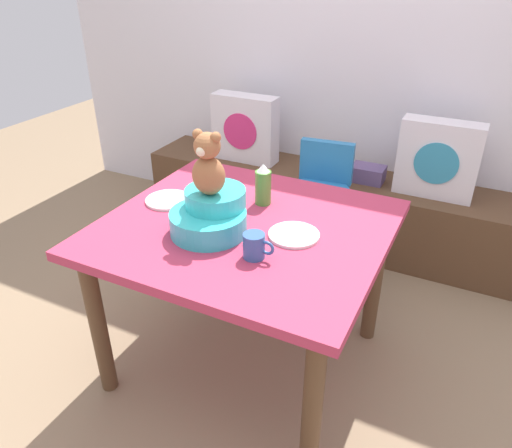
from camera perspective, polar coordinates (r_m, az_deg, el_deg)
name	(u,v)px	position (r m, az deg, el deg)	size (l,w,h in m)	color
ground_plane	(247,358)	(2.42, -1.09, -15.49)	(8.00, 8.00, 0.00)	#8C7256
back_wall	(363,29)	(3.18, 12.45, 21.44)	(4.40, 0.10, 2.60)	silver
window_bench	(334,207)	(3.24, 9.18, 1.94)	(2.60, 0.44, 0.46)	brown
pillow_floral_left	(245,128)	(3.28, -1.30, 11.16)	(0.44, 0.15, 0.44)	silver
pillow_floral_right	(438,159)	(2.95, 20.60, 7.13)	(0.44, 0.15, 0.44)	silver
book_stack	(368,174)	(3.08, 13.00, 5.78)	(0.20, 0.14, 0.10)	#624B7A
dining_table	(245,246)	(2.02, -1.26, -2.61)	(1.12, 1.02, 0.74)	#B73351
highchair	(319,195)	(2.73, 7.47, 3.44)	(0.35, 0.47, 0.79)	#2672B2
infant_seat_teal	(211,214)	(1.90, -5.35, 1.16)	(0.30, 0.33, 0.16)	#33C2C7
teddy_bear	(208,165)	(1.81, -5.66, 6.92)	(0.13, 0.12, 0.25)	#A0643C
ketchup_bottle	(263,185)	(2.09, 0.84, 4.60)	(0.07, 0.07, 0.18)	#4C8C33
coffee_mug	(255,246)	(1.73, -0.15, -2.58)	(0.12, 0.08, 0.09)	#335999
dinner_plate_near	(294,234)	(1.89, 4.52, -1.22)	(0.20, 0.20, 0.01)	white
dinner_plate_far	(168,200)	(2.18, -10.27, 2.79)	(0.20, 0.20, 0.01)	white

